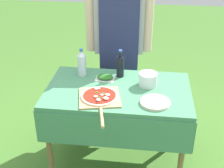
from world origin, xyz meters
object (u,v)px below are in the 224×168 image
herb_container (105,77)px  oil_bottle (120,66)px  person_cook (119,36)px  mixing_tub (148,79)px  prep_table (118,99)px  plate_stack (155,102)px  pizza_on_peel (100,97)px  water_bottle (82,63)px

herb_container → oil_bottle: bearing=29.9°
person_cook → mixing_tub: size_ratio=10.95×
prep_table → plate_stack: plate_stack is taller
pizza_on_peel → plate_stack: bearing=-14.0°
oil_bottle → plate_stack: (0.31, -0.42, -0.09)m
herb_container → mixing_tub: bearing=-10.0°
water_bottle → plate_stack: size_ratio=1.08×
pizza_on_peel → oil_bottle: 0.44m
herb_container → prep_table: bearing=-50.0°
mixing_tub → plate_stack: mixing_tub is taller
water_bottle → herb_container: bearing=-13.9°
water_bottle → plate_stack: water_bottle is taller
prep_table → pizza_on_peel: size_ratio=2.09×
water_bottle → herb_container: 0.24m
prep_table → mixing_tub: (0.24, 0.09, 0.16)m
oil_bottle → herb_container: size_ratio=1.45×
herb_container → plate_stack: herb_container is taller
plate_stack → oil_bottle: bearing=126.1°
plate_stack → water_bottle: bearing=147.9°
person_cook → prep_table: bearing=90.4°
prep_table → pizza_on_peel: bearing=-124.9°
plate_stack → person_cook: bearing=113.5°
oil_bottle → herb_container: 0.16m
prep_table → plate_stack: bearing=-33.0°
mixing_tub → plate_stack: size_ratio=0.68×
person_cook → oil_bottle: (0.05, -0.41, -0.13)m
water_bottle → mixing_tub: bearing=-11.4°
person_cook → oil_bottle: person_cook is taller
oil_bottle → mixing_tub: oil_bottle is taller
prep_table → plate_stack: (0.30, -0.20, 0.11)m
pizza_on_peel → mixing_tub: bearing=24.6°
herb_container → mixing_tub: size_ratio=1.10×
pizza_on_peel → plate_stack: 0.43m
pizza_on_peel → herb_container: bearing=78.8°
mixing_tub → person_cook: bearing=118.9°
herb_container → water_bottle: bearing=166.1°
mixing_tub → prep_table: bearing=-159.1°
mixing_tub → plate_stack: 0.30m
pizza_on_peel → herb_container: (-0.01, 0.34, 0.01)m
pizza_on_peel → oil_bottle: oil_bottle is taller
pizza_on_peel → oil_bottle: (0.12, 0.41, 0.09)m
pizza_on_peel → mixing_tub: mixing_tub is taller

